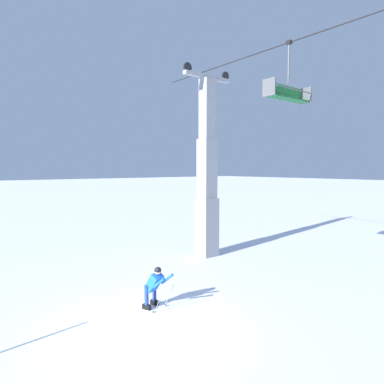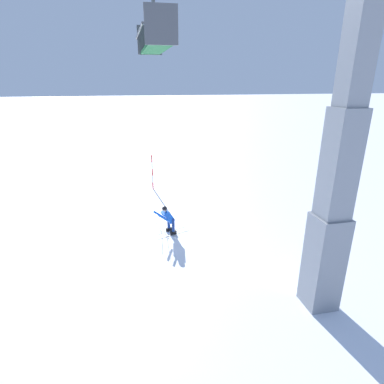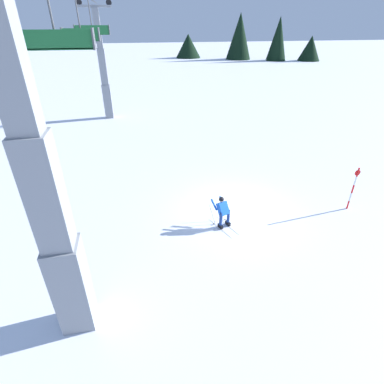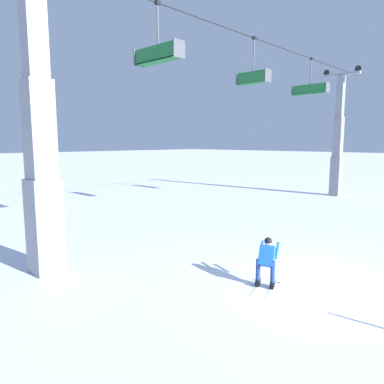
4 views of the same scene
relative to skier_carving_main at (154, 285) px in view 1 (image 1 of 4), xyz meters
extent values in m
plane|color=white|center=(0.93, -0.97, -0.78)|extent=(260.00, 260.00, 0.00)
cube|color=white|center=(-0.22, 0.14, -0.77)|extent=(1.59, 0.68, 0.01)
cube|color=black|center=(-0.22, 0.14, -0.68)|extent=(0.30, 0.20, 0.16)
cylinder|color=navy|center=(-0.22, 0.14, -0.29)|extent=(0.13, 0.13, 0.62)
cube|color=white|center=(-0.07, -0.25, -0.77)|extent=(1.59, 0.68, 0.01)
cube|color=black|center=(-0.07, -0.25, -0.68)|extent=(0.30, 0.20, 0.16)
cylinder|color=navy|center=(-0.07, -0.25, -0.29)|extent=(0.13, 0.13, 0.62)
cube|color=blue|center=(-0.01, 0.00, 0.09)|extent=(0.63, 0.58, 0.62)
sphere|color=beige|center=(0.13, 0.05, 0.45)|extent=(0.21, 0.21, 0.21)
sphere|color=black|center=(0.13, 0.05, 0.49)|extent=(0.22, 0.22, 0.22)
cylinder|color=blue|center=(0.24, 0.34, 0.18)|extent=(0.47, 0.24, 0.41)
cylinder|color=gray|center=(0.25, 0.39, -0.37)|extent=(0.41, 0.30, 1.05)
cylinder|color=black|center=(0.07, 0.37, -0.73)|extent=(0.07, 0.07, 0.01)
cylinder|color=blue|center=(0.40, -0.09, 0.18)|extent=(0.47, 0.24, 0.41)
cylinder|color=gray|center=(0.44, -0.13, -0.37)|extent=(0.48, 0.08, 1.05)
cylinder|color=black|center=(0.30, -0.23, -0.73)|extent=(0.07, 0.07, 0.01)
cube|color=gray|center=(-3.89, 5.60, 0.70)|extent=(0.90, 0.90, 2.96)
cube|color=gray|center=(-3.89, 5.60, 3.67)|extent=(0.75, 0.75, 2.96)
cube|color=gray|center=(-3.89, 5.60, 6.63)|extent=(0.61, 0.61, 2.96)
cube|color=gray|center=(-3.89, 5.60, 8.20)|extent=(0.28, 2.83, 0.18)
cylinder|color=black|center=(-3.89, 6.84, 8.45)|extent=(0.10, 0.44, 0.44)
cylinder|color=black|center=(-3.89, 4.36, 8.45)|extent=(0.10, 0.44, 0.44)
cube|color=black|center=(0.87, 5.60, 8.51)|extent=(0.20, 0.16, 0.14)
cylinder|color=#4C4F54|center=(0.87, 5.60, 7.72)|extent=(0.07, 0.07, 1.57)
cube|color=#1E6633|center=(0.87, 5.60, 6.39)|extent=(0.45, 2.31, 0.06)
cube|color=#1E6633|center=(0.68, 5.60, 6.66)|extent=(0.06, 2.31, 0.55)
cylinder|color=#4C4F54|center=(1.18, 5.60, 6.69)|extent=(0.04, 2.19, 0.04)
cube|color=#4C4F54|center=(0.87, 6.76, 6.66)|extent=(0.57, 0.05, 0.63)
cube|color=#4C4F54|center=(0.87, 4.45, 6.66)|extent=(0.57, 0.05, 0.63)
camera|label=1|loc=(8.93, -5.59, 3.70)|focal=31.54mm
camera|label=2|loc=(1.59, 12.61, 5.79)|focal=29.29mm
camera|label=3|loc=(-10.33, 3.44, 7.16)|focal=27.76mm
camera|label=4|loc=(-8.58, -5.28, 3.33)|focal=33.51mm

